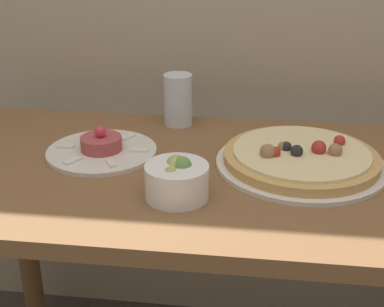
# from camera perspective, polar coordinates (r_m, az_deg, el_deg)

# --- Properties ---
(dining_table) EXTENTS (1.31, 0.63, 0.73)m
(dining_table) POSITION_cam_1_polar(r_m,az_deg,el_deg) (1.19, 2.83, -6.48)
(dining_table) COLOR brown
(dining_table) RESTS_ON ground_plane
(pizza_plate) EXTENTS (0.36, 0.36, 0.06)m
(pizza_plate) POSITION_cam_1_polar(r_m,az_deg,el_deg) (1.16, 11.52, -0.52)
(pizza_plate) COLOR silver
(pizza_plate) RESTS_ON dining_table
(tartare_plate) EXTENTS (0.25, 0.25, 0.07)m
(tartare_plate) POSITION_cam_1_polar(r_m,az_deg,el_deg) (1.22, -9.61, 0.51)
(tartare_plate) COLOR silver
(tartare_plate) RESTS_ON dining_table
(small_bowl) EXTENTS (0.12, 0.12, 0.08)m
(small_bowl) POSITION_cam_1_polar(r_m,az_deg,el_deg) (1.01, -1.61, -2.72)
(small_bowl) COLOR white
(small_bowl) RESTS_ON dining_table
(drinking_glass) EXTENTS (0.07, 0.07, 0.13)m
(drinking_glass) POSITION_cam_1_polar(r_m,az_deg,el_deg) (1.36, -1.50, 5.76)
(drinking_glass) COLOR silver
(drinking_glass) RESTS_ON dining_table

